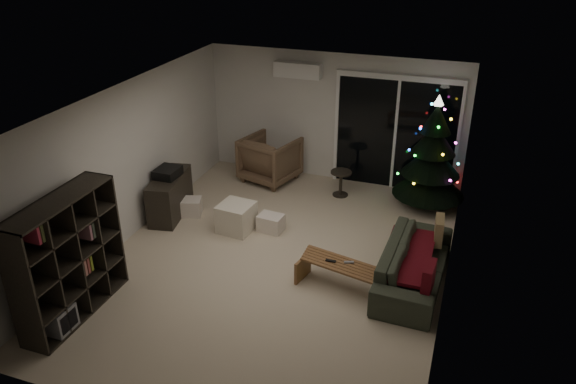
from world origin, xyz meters
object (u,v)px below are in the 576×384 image
at_px(media_cabinet, 170,196).
at_px(sofa, 414,264).
at_px(armchair, 270,159).
at_px(christmas_tree, 433,153).
at_px(coffee_table, 341,275).
at_px(bookshelf, 55,255).

relative_size(media_cabinet, sofa, 0.56).
relative_size(armchair, christmas_tree, 0.48).
relative_size(sofa, coffee_table, 1.76).
height_order(media_cabinet, coffee_table, media_cabinet).
xyz_separation_m(armchair, sofa, (3.17, -2.59, -0.14)).
height_order(armchair, sofa, armchair).
bearing_deg(coffee_table, bookshelf, -139.90).
bearing_deg(coffee_table, sofa, 36.90).
relative_size(bookshelf, christmas_tree, 0.81).
relative_size(coffee_table, christmas_tree, 0.57).
bearing_deg(christmas_tree, sofa, -87.72).
distance_m(media_cabinet, armchair, 2.24).
xyz_separation_m(bookshelf, christmas_tree, (4.20, 4.64, 0.20)).
bearing_deg(coffee_table, armchair, 139.25).
xyz_separation_m(armchair, christmas_tree, (3.07, -0.09, 0.58)).
bearing_deg(armchair, bookshelf, 92.47).
distance_m(bookshelf, sofa, 4.83).
distance_m(sofa, christmas_tree, 2.61).
bearing_deg(armchair, christmas_tree, -165.88).
bearing_deg(coffee_table, media_cabinet, 174.97).
height_order(media_cabinet, sofa, media_cabinet).
relative_size(bookshelf, sofa, 0.80).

